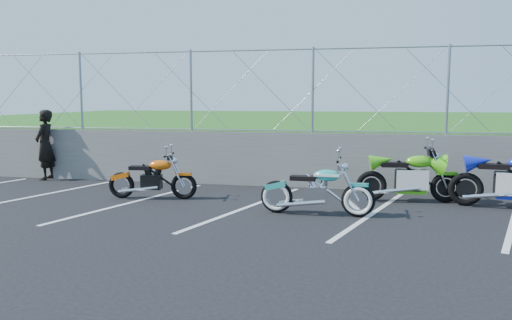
% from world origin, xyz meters
% --- Properties ---
extents(ground, '(90.00, 90.00, 0.00)m').
position_xyz_m(ground, '(0.00, 0.00, 0.00)').
color(ground, black).
rests_on(ground, ground).
extents(retaining_wall, '(30.00, 0.22, 1.30)m').
position_xyz_m(retaining_wall, '(0.00, 3.50, 0.65)').
color(retaining_wall, '#62625D').
rests_on(retaining_wall, ground).
extents(grass_field, '(30.00, 20.00, 1.30)m').
position_xyz_m(grass_field, '(0.00, 13.50, 0.65)').
color(grass_field, '#1E5316').
rests_on(grass_field, ground).
extents(chain_link_fence, '(28.00, 0.03, 2.00)m').
position_xyz_m(chain_link_fence, '(0.00, 3.50, 2.30)').
color(chain_link_fence, gray).
rests_on(chain_link_fence, retaining_wall).
extents(parking_lines, '(18.29, 4.31, 0.01)m').
position_xyz_m(parking_lines, '(1.20, 1.00, 0.00)').
color(parking_lines, silver).
rests_on(parking_lines, ground).
extents(cruiser_turquoise, '(2.09, 0.66, 1.04)m').
position_xyz_m(cruiser_turquoise, '(1.40, 0.64, 0.42)').
color(cruiser_turquoise, black).
rests_on(cruiser_turquoise, ground).
extents(naked_orange, '(1.91, 0.65, 0.95)m').
position_xyz_m(naked_orange, '(-2.13, 1.41, 0.41)').
color(naked_orange, black).
rests_on(naked_orange, ground).
extents(sportbike_green, '(2.12, 0.75, 1.10)m').
position_xyz_m(sportbike_green, '(3.14, 2.20, 0.47)').
color(sportbike_green, black).
rests_on(sportbike_green, ground).
extents(sportbike_blue, '(2.24, 0.80, 1.16)m').
position_xyz_m(sportbike_blue, '(5.00, 1.96, 0.50)').
color(sportbike_blue, black).
rests_on(sportbike_blue, ground).
extents(person_standing, '(0.54, 0.73, 1.82)m').
position_xyz_m(person_standing, '(-5.92, 3.20, 0.91)').
color(person_standing, black).
rests_on(person_standing, ground).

